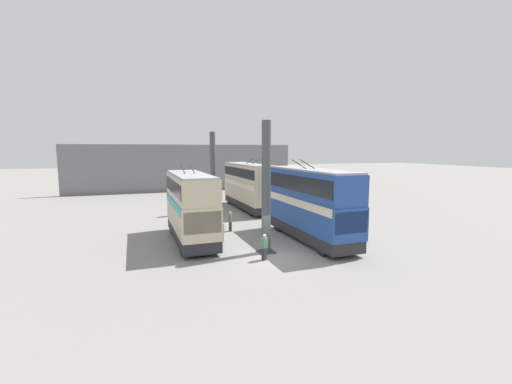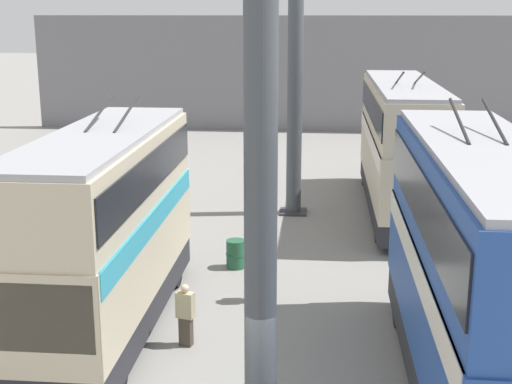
{
  "view_description": "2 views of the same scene",
  "coord_description": "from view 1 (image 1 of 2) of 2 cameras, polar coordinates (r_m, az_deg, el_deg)",
  "views": [
    {
      "loc": [
        -18.86,
        8.03,
        6.71
      ],
      "look_at": [
        7.26,
        -1.43,
        3.24
      ],
      "focal_mm": 24.0,
      "sensor_mm": 36.0,
      "label": 1
    },
    {
      "loc": [
        -10.41,
        -1.0,
        7.78
      ],
      "look_at": [
        11.79,
        1.03,
        2.08
      ],
      "focal_mm": 50.0,
      "sensor_mm": 36.0,
      "label": 2
    }
  ],
  "objects": [
    {
      "name": "ground_plane",
      "position": [
        21.57,
        3.06,
        -11.01
      ],
      "size": [
        240.0,
        240.0,
        0.0
      ],
      "primitive_type": "plane",
      "color": "gray"
    },
    {
      "name": "depot_back_wall",
      "position": [
        56.13,
        -11.69,
        3.94
      ],
      "size": [
        0.5,
        36.0,
        7.45
      ],
      "color": "slate",
      "rests_on": "ground_plane"
    },
    {
      "name": "support_column_near",
      "position": [
        21.94,
        1.7,
        0.4
      ],
      "size": [
        1.05,
        1.05,
        8.53
      ],
      "color": "#42474C",
      "rests_on": "ground_plane"
    },
    {
      "name": "support_column_far",
      "position": [
        36.56,
        -7.18,
        3.04
      ],
      "size": [
        1.05,
        1.05,
        8.53
      ],
      "color": "#42474C",
      "rests_on": "ground_plane"
    },
    {
      "name": "bus_left_near",
      "position": [
        25.35,
        9.09,
        -1.34
      ],
      "size": [
        10.09,
        2.54,
        5.92
      ],
      "color": "black",
      "rests_on": "ground_plane"
    },
    {
      "name": "bus_left_far",
      "position": [
        38.39,
        -1.29,
        1.45
      ],
      "size": [
        11.31,
        2.54,
        5.73
      ],
      "color": "black",
      "rests_on": "ground_plane"
    },
    {
      "name": "bus_right_near",
      "position": [
        25.19,
        -10.85,
        -1.85
      ],
      "size": [
        9.06,
        2.54,
        5.61
      ],
      "color": "black",
      "rests_on": "ground_plane"
    },
    {
      "name": "person_by_right_row",
      "position": [
        25.27,
        -5.78,
        -6.41
      ],
      "size": [
        0.34,
        0.47,
        1.55
      ],
      "rotation": [
        0.0,
        0.0,
        2.88
      ],
      "color": "#473D33",
      "rests_on": "ground_plane"
    },
    {
      "name": "person_aisle_foreground",
      "position": [
        21.03,
        1.4,
        -9.06
      ],
      "size": [
        0.44,
        0.48,
        1.61
      ],
      "rotation": [
        0.0,
        0.0,
        3.78
      ],
      "color": "#2D2D33",
      "rests_on": "ground_plane"
    },
    {
      "name": "person_aisle_midway",
      "position": [
        28.29,
        -4.31,
        -4.82
      ],
      "size": [
        0.48,
        0.4,
        1.64
      ],
      "rotation": [
        0.0,
        0.0,
        1.12
      ],
      "color": "#2D2D33",
      "rests_on": "ground_plane"
    },
    {
      "name": "oil_drum",
      "position": [
        30.58,
        -7.24,
        -4.75
      ],
      "size": [
        0.61,
        0.61,
        0.89
      ],
      "color": "#235638",
      "rests_on": "ground_plane"
    }
  ]
}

